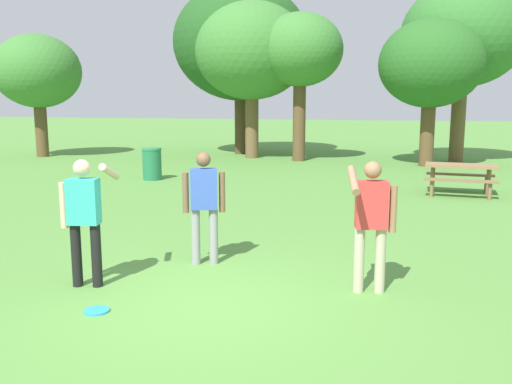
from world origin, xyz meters
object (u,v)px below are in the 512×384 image
(tree_tall_left, at_px, (38,72))
(tree_back_left, at_px, (431,65))
(tree_slender_mid, at_px, (300,52))
(person_thrower, at_px, (371,217))
(tree_far_right, at_px, (252,51))
(frisbee, at_px, (97,311))
(tree_broad_center, at_px, (241,43))
(picnic_table_near, at_px, (460,173))
(person_catcher, at_px, (85,213))
(tree_back_right, at_px, (463,35))
(person_bystander, at_px, (204,200))
(trash_can_beside_table, at_px, (152,164))

(tree_tall_left, bearing_deg, tree_back_left, 2.35)
(tree_slender_mid, height_order, tree_back_left, tree_slender_mid)
(tree_back_left, bearing_deg, person_thrower, -95.40)
(tree_far_right, distance_m, tree_back_left, 6.97)
(tree_tall_left, bearing_deg, frisbee, -52.26)
(tree_tall_left, distance_m, tree_far_right, 8.91)
(tree_broad_center, bearing_deg, tree_slender_mid, -36.21)
(person_thrower, xyz_separation_m, picnic_table_near, (1.85, 7.75, -0.40))
(person_catcher, relative_size, tree_back_left, 0.32)
(tree_back_left, relative_size, tree_back_right, 0.77)
(person_thrower, relative_size, tree_broad_center, 0.22)
(person_catcher, height_order, frisbee, person_catcher)
(picnic_table_near, xyz_separation_m, tree_broad_center, (-8.29, 8.78, 4.23))
(person_catcher, relative_size, tree_broad_center, 0.22)
(frisbee, bearing_deg, person_bystander, 74.56)
(person_bystander, relative_size, tree_slender_mid, 0.29)
(tree_slender_mid, height_order, tree_back_right, tree_back_right)
(person_catcher, xyz_separation_m, tree_slender_mid, (0.05, 15.02, 3.23))
(tree_tall_left, xyz_separation_m, tree_slender_mid, (10.77, 1.18, 0.69))
(trash_can_beside_table, distance_m, tree_tall_left, 9.45)
(person_thrower, height_order, tree_broad_center, tree_broad_center)
(person_thrower, relative_size, trash_can_beside_table, 1.71)
(person_thrower, relative_size, tree_slender_mid, 0.29)
(person_bystander, relative_size, tree_tall_left, 0.33)
(person_catcher, xyz_separation_m, tree_broad_center, (-2.93, 17.21, 3.84))
(person_bystander, distance_m, tree_tall_left, 17.46)
(picnic_table_near, height_order, tree_far_right, tree_far_right)
(person_thrower, relative_size, person_catcher, 1.00)
(tree_broad_center, relative_size, tree_slender_mid, 1.29)
(tree_slender_mid, bearing_deg, trash_can_beside_table, -118.44)
(tree_back_left, bearing_deg, tree_far_right, 170.63)
(person_bystander, relative_size, tree_back_right, 0.24)
(person_thrower, height_order, picnic_table_near, person_thrower)
(trash_can_beside_table, xyz_separation_m, tree_back_left, (8.12, 5.64, 3.12))
(tree_tall_left, bearing_deg, tree_broad_center, 23.37)
(tree_back_right, bearing_deg, frisbee, -107.71)
(person_bystander, bearing_deg, tree_broad_center, 104.31)
(person_thrower, xyz_separation_m, tree_far_right, (-5.54, 14.93, 3.33))
(tree_tall_left, bearing_deg, trash_can_beside_table, -33.96)
(person_catcher, height_order, tree_broad_center, tree_broad_center)
(person_catcher, bearing_deg, person_thrower, 10.87)
(tree_broad_center, bearing_deg, person_thrower, -68.69)
(tree_tall_left, distance_m, tree_back_left, 15.55)
(person_thrower, height_order, person_bystander, same)
(person_catcher, height_order, person_bystander, same)
(person_bystander, relative_size, picnic_table_near, 0.91)
(trash_can_beside_table, bearing_deg, tree_far_right, 79.32)
(tree_tall_left, xyz_separation_m, tree_far_right, (8.70, 1.77, 0.78))
(tree_slender_mid, xyz_separation_m, tree_back_left, (4.77, -0.54, -0.59))
(person_catcher, relative_size, person_bystander, 1.00)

